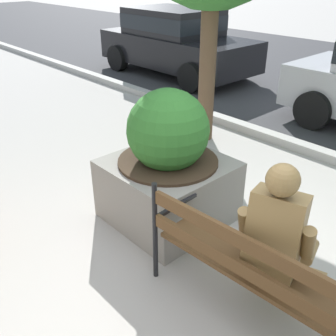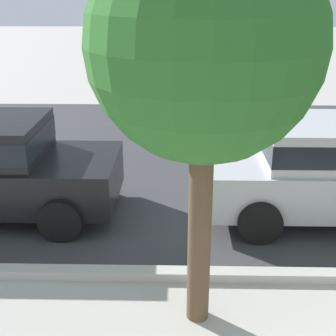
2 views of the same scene
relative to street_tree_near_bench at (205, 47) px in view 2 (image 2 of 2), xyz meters
The scene contains 3 objects.
street_surface 6.54m from the street_tree_near_bench, 65.61° to the left, with size 60.00×9.00×0.01m, color #38383A.
street_tree_near_bench is the anchor object (origin of this frame).
parked_car_silver 3.95m from the street_tree_near_bench, 48.34° to the left, with size 4.10×1.92×1.56m.
Camera 2 is at (-2.64, -2.10, 3.48)m, focal length 49.96 mm.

